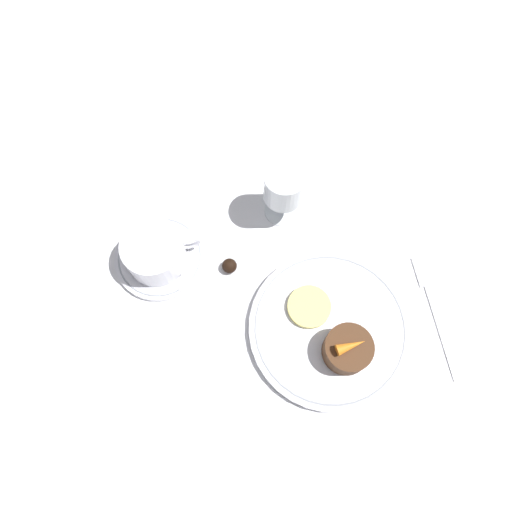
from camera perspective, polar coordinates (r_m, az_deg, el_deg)
The scene contains 11 objects.
ground_plane at distance 0.80m, azimuth 8.11°, elevation -3.99°, with size 3.00×3.00×0.00m, color white.
dinner_plate at distance 0.78m, azimuth 8.38°, elevation -8.19°, with size 0.25×0.25×0.01m.
saucer at distance 0.82m, azimuth -10.91°, elevation -0.14°, with size 0.15×0.15×0.01m.
coffee_cup at distance 0.78m, azimuth -11.53°, elevation 0.47°, with size 0.12×0.10×0.06m.
spoon at distance 0.81m, azimuth -7.86°, elevation 0.52°, with size 0.05×0.10×0.00m.
wine_glass at distance 0.77m, azimuth 3.21°, elevation 7.75°, with size 0.06×0.06×0.12m.
fork at distance 0.83m, azimuth 19.47°, elevation -5.00°, with size 0.03×0.20×0.01m.
dessert_cake at distance 0.75m, azimuth 10.40°, elevation -10.45°, with size 0.07×0.07×0.04m.
carrot_garnish at distance 0.72m, azimuth 10.81°, elevation -10.05°, with size 0.04×0.02×0.02m.
pineapple_slice at distance 0.77m, azimuth 6.09°, elevation -5.80°, with size 0.07×0.07×0.01m.
chocolate_truffle at distance 0.79m, azimuth -3.05°, elevation -1.13°, with size 0.02×0.02×0.02m.
Camera 1 is at (-0.17, -0.18, 0.76)m, focal length 35.00 mm.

